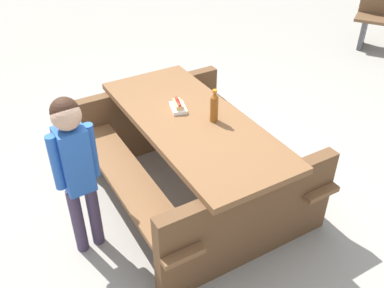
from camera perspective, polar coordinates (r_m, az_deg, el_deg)
ground_plane at (r=3.67m, az=0.00°, el=-6.72°), size 30.00×30.00×0.00m
picnic_table at (r=3.39m, az=0.00°, el=-1.11°), size 1.93×1.57×0.75m
soda_bottle at (r=3.15m, az=2.98°, el=4.99°), size 0.06×0.06×0.26m
hotdog_tray at (r=3.33m, az=-1.87°, el=5.09°), size 0.20×0.14×0.08m
child_in_coat at (r=2.84m, az=-15.38°, el=-2.07°), size 0.20×0.30×1.23m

